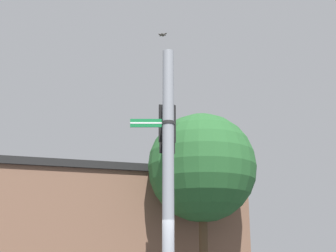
{
  "coord_description": "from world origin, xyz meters",
  "views": [
    {
      "loc": [
        1.58,
        11.16,
        1.66
      ],
      "look_at": [
        -0.36,
        -2.57,
        5.61
      ],
      "focal_mm": 48.81,
      "sensor_mm": 36.0,
      "label": 1
    }
  ],
  "objects_px": {
    "traffic_light_mid_outer": "(168,145)",
    "traffic_light_mid_inner": "(168,135)",
    "street_name_sign": "(160,123)",
    "traffic_light_nearest_pole": "(168,122)",
    "bird_flying": "(163,35)"
  },
  "relations": [
    {
      "from": "traffic_light_mid_outer",
      "to": "street_name_sign",
      "type": "distance_m",
      "value": 5.37
    },
    {
      "from": "traffic_light_mid_inner",
      "to": "street_name_sign",
      "type": "bearing_deg",
      "value": 78.67
    },
    {
      "from": "traffic_light_mid_inner",
      "to": "street_name_sign",
      "type": "relative_size",
      "value": 1.15
    },
    {
      "from": "traffic_light_mid_inner",
      "to": "traffic_light_mid_outer",
      "type": "relative_size",
      "value": 1.0
    },
    {
      "from": "traffic_light_nearest_pole",
      "to": "bird_flying",
      "type": "relative_size",
      "value": 4.08
    },
    {
      "from": "street_name_sign",
      "to": "traffic_light_mid_outer",
      "type": "bearing_deg",
      "value": -100.32
    },
    {
      "from": "bird_flying",
      "to": "street_name_sign",
      "type": "bearing_deg",
      "value": 81.83
    },
    {
      "from": "street_name_sign",
      "to": "bird_flying",
      "type": "bearing_deg",
      "value": -98.17
    },
    {
      "from": "traffic_light_mid_inner",
      "to": "traffic_light_mid_outer",
      "type": "bearing_deg",
      "value": -97.93
    },
    {
      "from": "traffic_light_mid_outer",
      "to": "bird_flying",
      "type": "bearing_deg",
      "value": 70.9
    },
    {
      "from": "traffic_light_nearest_pole",
      "to": "traffic_light_mid_outer",
      "type": "height_order",
      "value": "same"
    },
    {
      "from": "traffic_light_mid_outer",
      "to": "bird_flying",
      "type": "relative_size",
      "value": 4.08
    },
    {
      "from": "street_name_sign",
      "to": "bird_flying",
      "type": "xyz_separation_m",
      "value": [
        -0.61,
        -4.24,
        4.72
      ]
    },
    {
      "from": "street_name_sign",
      "to": "bird_flying",
      "type": "relative_size",
      "value": 3.54
    },
    {
      "from": "traffic_light_mid_outer",
      "to": "traffic_light_mid_inner",
      "type": "bearing_deg",
      "value": 82.07
    }
  ]
}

